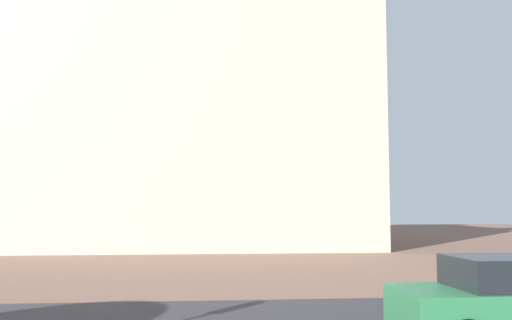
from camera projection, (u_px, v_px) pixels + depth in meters
landmark_building at (176, 90)px, 34.64m from camera, size 23.19×13.42×31.91m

